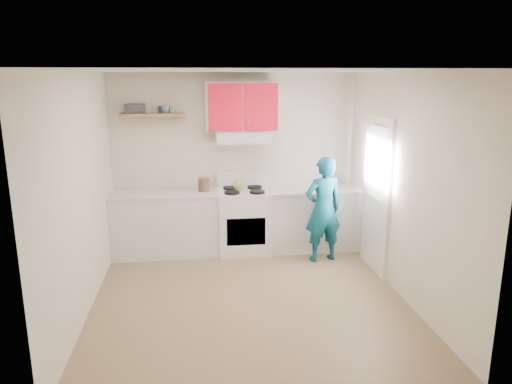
{
  "coord_description": "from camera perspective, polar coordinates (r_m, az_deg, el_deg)",
  "views": [
    {
      "loc": [
        -0.58,
        -5.13,
        2.55
      ],
      "look_at": [
        0.15,
        0.55,
        1.15
      ],
      "focal_mm": 33.47,
      "sensor_mm": 36.0,
      "label": 1
    }
  ],
  "objects": [
    {
      "name": "stove",
      "position": [
        7.05,
        -1.46,
        -3.49
      ],
      "size": [
        0.76,
        0.65,
        0.92
      ],
      "primitive_type": "cube",
      "color": "white",
      "rests_on": "floor"
    },
    {
      "name": "floor",
      "position": [
        5.76,
        -0.8,
        -12.55
      ],
      "size": [
        3.8,
        3.8,
        0.0
      ],
      "primitive_type": "plane",
      "color": "brown",
      "rests_on": "ground"
    },
    {
      "name": "person",
      "position": [
        6.68,
        8.01,
        -2.08
      ],
      "size": [
        0.6,
        0.45,
        1.49
      ],
      "primitive_type": "imported",
      "rotation": [
        0.0,
        0.0,
        3.33
      ],
      "color": "#0B4F64",
      "rests_on": "floor"
    },
    {
      "name": "front_wall",
      "position": [
        3.51,
        2.68,
        -7.15
      ],
      "size": [
        3.6,
        0.04,
        2.6
      ],
      "primitive_type": "cube",
      "color": "beige",
      "rests_on": "floor"
    },
    {
      "name": "back_wall",
      "position": [
        7.16,
        -2.57,
        3.68
      ],
      "size": [
        3.6,
        0.04,
        2.6
      ],
      "primitive_type": "cube",
      "color": "beige",
      "rests_on": "floor"
    },
    {
      "name": "tin",
      "position": [
        6.92,
        -10.89,
        9.68
      ],
      "size": [
        0.2,
        0.2,
        0.1
      ],
      "primitive_type": "cylinder",
      "rotation": [
        0.0,
        0.0,
        -0.19
      ],
      "color": "#333D4C",
      "rests_on": "shelf"
    },
    {
      "name": "counter_right",
      "position": [
        7.26,
        6.73,
        -3.18
      ],
      "size": [
        1.32,
        0.6,
        0.9
      ],
      "primitive_type": "cube",
      "color": "silver",
      "rests_on": "floor"
    },
    {
      "name": "crock",
      "position": [
        6.93,
        -6.21,
        0.76
      ],
      "size": [
        0.19,
        0.19,
        0.21
      ],
      "primitive_type": "cylinder",
      "rotation": [
        0.0,
        0.0,
        -0.11
      ],
      "color": "#543624",
      "rests_on": "counter_left"
    },
    {
      "name": "ceiling",
      "position": [
        5.16,
        -0.9,
        14.29
      ],
      "size": [
        3.6,
        3.8,
        0.04
      ],
      "primitive_type": "cube",
      "color": "white",
      "rests_on": "floor"
    },
    {
      "name": "shelf",
      "position": [
        6.92,
        -12.18,
        9.05
      ],
      "size": [
        0.9,
        0.3,
        0.04
      ],
      "primitive_type": "cube",
      "color": "brown",
      "rests_on": "back_wall"
    },
    {
      "name": "door_glass",
      "position": [
        6.37,
        14.25,
        3.38
      ],
      "size": [
        0.01,
        0.55,
        0.95
      ],
      "primitive_type": "cube",
      "color": "white",
      "rests_on": "door"
    },
    {
      "name": "kettle",
      "position": [
        6.95,
        -2.06,
        0.76
      ],
      "size": [
        0.21,
        0.21,
        0.14
      ],
      "primitive_type": "ellipsoid",
      "rotation": [
        0.0,
        0.0,
        -0.35
      ],
      "color": "olive",
      "rests_on": "stove"
    },
    {
      "name": "left_wall",
      "position": [
        5.42,
        -20.12,
        -0.45
      ],
      "size": [
        0.04,
        3.8,
        2.6
      ],
      "primitive_type": "cube",
      "color": "beige",
      "rests_on": "floor"
    },
    {
      "name": "door",
      "position": [
        6.47,
        14.26,
        -0.33
      ],
      "size": [
        0.05,
        0.85,
        2.05
      ],
      "primitive_type": "cube",
      "color": "white",
      "rests_on": "floor"
    },
    {
      "name": "upper_cabinets",
      "position": [
        6.91,
        -1.69,
        10.17
      ],
      "size": [
        1.02,
        0.33,
        0.7
      ],
      "primitive_type": "cube",
      "color": "#AE0F21",
      "rests_on": "back_wall"
    },
    {
      "name": "cutting_board",
      "position": [
        7.01,
        4.51,
        0.17
      ],
      "size": [
        0.31,
        0.25,
        0.02
      ],
      "primitive_type": "cube",
      "rotation": [
        0.0,
        0.0,
        0.21
      ],
      "color": "olive",
      "rests_on": "counter_right"
    },
    {
      "name": "books",
      "position": [
        6.95,
        -14.27,
        9.64
      ],
      "size": [
        0.27,
        0.21,
        0.13
      ],
      "primitive_type": "cube",
      "rotation": [
        0.0,
        0.0,
        -0.11
      ],
      "color": "#40383F",
      "rests_on": "shelf"
    },
    {
      "name": "range_hood",
      "position": [
        6.9,
        -1.62,
        6.62
      ],
      "size": [
        0.76,
        0.44,
        0.15
      ],
      "primitive_type": "cube",
      "color": "silver",
      "rests_on": "back_wall"
    },
    {
      "name": "right_wall",
      "position": [
        5.79,
        17.14,
        0.65
      ],
      "size": [
        0.04,
        3.8,
        2.6
      ],
      "primitive_type": "cube",
      "color": "beige",
      "rests_on": "floor"
    },
    {
      "name": "counter_left",
      "position": [
        7.06,
        -10.74,
        -3.8
      ],
      "size": [
        1.52,
        0.6,
        0.9
      ],
      "primitive_type": "cube",
      "color": "silver",
      "rests_on": "floor"
    },
    {
      "name": "silicone_mat",
      "position": [
        7.17,
        9.43,
        0.27
      ],
      "size": [
        0.28,
        0.23,
        0.01
      ],
      "primitive_type": "cube",
      "rotation": [
        0.0,
        0.0,
        0.01
      ],
      "color": "red",
      "rests_on": "counter_right"
    }
  ]
}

